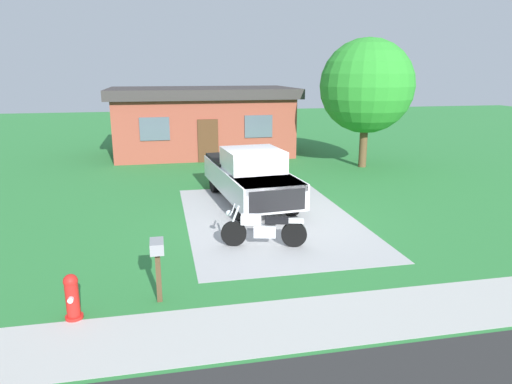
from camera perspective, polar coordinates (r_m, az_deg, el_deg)
ground_plane at (r=14.30m, az=1.73°, el=-3.29°), size 80.00×80.00×0.00m
driveway_pad at (r=14.30m, az=1.73°, el=-3.28°), size 5.07×8.07×0.01m
sidewalk_strip at (r=9.05m, az=10.91°, el=-14.78°), size 36.00×1.80×0.01m
motorcycle at (r=11.99m, az=0.88°, el=-4.51°), size 2.17×0.88×1.09m
pickup_truck at (r=15.91m, az=-0.86°, el=2.13°), size 2.53×5.78×1.90m
fire_hydrant at (r=9.29m, az=-21.52°, el=-11.84°), size 0.32×0.40×0.87m
mailbox at (r=9.23m, az=-11.95°, el=-7.50°), size 0.26×0.48×1.26m
shade_tree at (r=22.13m, az=13.35°, el=12.46°), size 4.22×4.22×5.82m
neighbor_house at (r=25.44m, az=-6.52°, el=8.68°), size 9.60×5.60×3.50m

